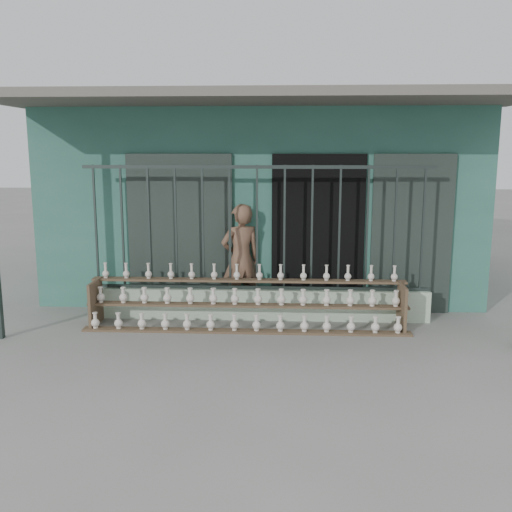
{
  "coord_description": "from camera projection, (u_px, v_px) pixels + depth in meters",
  "views": [
    {
      "loc": [
        0.39,
        -6.8,
        2.46
      ],
      "look_at": [
        0.0,
        1.0,
        1.0
      ],
      "focal_mm": 40.0,
      "sensor_mm": 36.0,
      "label": 1
    }
  ],
  "objects": [
    {
      "name": "security_fence",
      "position": [
        257.0,
        228.0,
        8.17
      ],
      "size": [
        5.0,
        0.04,
        1.8
      ],
      "color": "#283330",
      "rests_on": "parapet_wall"
    },
    {
      "name": "parapet_wall",
      "position": [
        257.0,
        304.0,
        8.38
      ],
      "size": [
        5.0,
        0.2,
        0.45
      ],
      "primitive_type": "cube",
      "color": "#B1CCAF",
      "rests_on": "ground"
    },
    {
      "name": "ground",
      "position": [
        252.0,
        349.0,
        7.14
      ],
      "size": [
        60.0,
        60.0,
        0.0
      ],
      "primitive_type": "plane",
      "color": "slate"
    },
    {
      "name": "workshop_building",
      "position": [
        265.0,
        194.0,
        11.0
      ],
      "size": [
        7.4,
        6.6,
        3.21
      ],
      "color": "#2F6455",
      "rests_on": "ground"
    },
    {
      "name": "elderly_woman",
      "position": [
        241.0,
        259.0,
        8.56
      ],
      "size": [
        0.72,
        0.61,
        1.67
      ],
      "primitive_type": "imported",
      "rotation": [
        0.0,
        0.0,
        3.54
      ],
      "color": "brown",
      "rests_on": "ground"
    },
    {
      "name": "shelf_rack",
      "position": [
        247.0,
        302.0,
        7.95
      ],
      "size": [
        4.5,
        0.68,
        0.85
      ],
      "color": "brown",
      "rests_on": "ground"
    }
  ]
}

